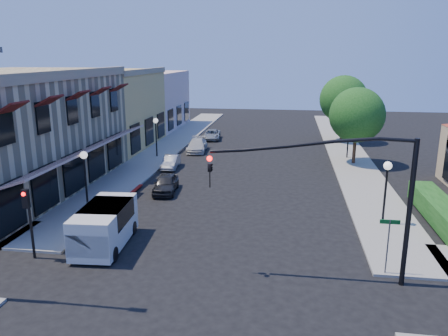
# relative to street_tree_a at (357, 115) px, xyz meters

# --- Properties ---
(ground) EXTENTS (120.00, 120.00, 0.00)m
(ground) POSITION_rel_street_tree_a_xyz_m (-8.80, -22.00, -4.19)
(ground) COLOR black
(ground) RESTS_ON ground
(sidewalk_left) EXTENTS (3.50, 50.00, 0.12)m
(sidewalk_left) POSITION_rel_street_tree_a_xyz_m (-17.55, 5.00, -4.13)
(sidewalk_left) COLOR gray
(sidewalk_left) RESTS_ON ground
(sidewalk_right) EXTENTS (3.50, 50.00, 0.12)m
(sidewalk_right) POSITION_rel_street_tree_a_xyz_m (-0.05, 5.00, -4.13)
(sidewalk_right) COLOR gray
(sidewalk_right) RESTS_ON ground
(curb_red_strip) EXTENTS (0.25, 10.00, 0.06)m
(curb_red_strip) POSITION_rel_street_tree_a_xyz_m (-15.70, -14.00, -4.19)
(curb_red_strip) COLOR maroon
(curb_red_strip) RESTS_ON ground
(corner_brick_building) EXTENTS (11.77, 18.20, 8.10)m
(corner_brick_building) POSITION_rel_street_tree_a_xyz_m (-24.25, -11.00, -0.19)
(corner_brick_building) COLOR #CEBA8B
(corner_brick_building) RESTS_ON ground
(yellow_stucco_building) EXTENTS (10.00, 12.00, 7.60)m
(yellow_stucco_building) POSITION_rel_street_tree_a_xyz_m (-24.30, 4.00, -0.39)
(yellow_stucco_building) COLOR tan
(yellow_stucco_building) RESTS_ON ground
(pink_stucco_building) EXTENTS (10.00, 12.00, 7.00)m
(pink_stucco_building) POSITION_rel_street_tree_a_xyz_m (-24.30, 16.00, -0.69)
(pink_stucco_building) COLOR beige
(pink_stucco_building) RESTS_ON ground
(hedge) EXTENTS (1.40, 8.00, 1.10)m
(hedge) POSITION_rel_street_tree_a_xyz_m (2.90, -13.00, -4.19)
(hedge) COLOR #144714
(hedge) RESTS_ON ground
(street_tree_a) EXTENTS (4.56, 4.56, 6.48)m
(street_tree_a) POSITION_rel_street_tree_a_xyz_m (0.00, 0.00, 0.00)
(street_tree_a) COLOR #392417
(street_tree_a) RESTS_ON ground
(street_tree_b) EXTENTS (4.94, 4.94, 7.02)m
(street_tree_b) POSITION_rel_street_tree_a_xyz_m (0.00, 10.00, 0.35)
(street_tree_b) COLOR #392417
(street_tree_b) RESTS_ON ground
(signal_mast_arm) EXTENTS (8.01, 0.39, 6.00)m
(signal_mast_arm) POSITION_rel_street_tree_a_xyz_m (-2.94, -20.50, -0.11)
(signal_mast_arm) COLOR black
(signal_mast_arm) RESTS_ON ground
(secondary_signal) EXTENTS (0.28, 0.42, 3.32)m
(secondary_signal) POSITION_rel_street_tree_a_xyz_m (-16.80, -20.59, -1.88)
(secondary_signal) COLOR black
(secondary_signal) RESTS_ON ground
(street_name_sign) EXTENTS (0.80, 0.06, 2.50)m
(street_name_sign) POSITION_rel_street_tree_a_xyz_m (-1.30, -19.80, -2.50)
(street_name_sign) COLOR #595B5E
(street_name_sign) RESTS_ON ground
(lamppost_left_near) EXTENTS (0.44, 0.44, 3.57)m
(lamppost_left_near) POSITION_rel_street_tree_a_xyz_m (-17.30, -14.00, -1.46)
(lamppost_left_near) COLOR black
(lamppost_left_near) RESTS_ON ground
(lamppost_left_far) EXTENTS (0.44, 0.44, 3.57)m
(lamppost_left_far) POSITION_rel_street_tree_a_xyz_m (-17.30, 0.00, -1.46)
(lamppost_left_far) COLOR black
(lamppost_left_far) RESTS_ON ground
(lamppost_right_near) EXTENTS (0.44, 0.44, 3.57)m
(lamppost_right_near) POSITION_rel_street_tree_a_xyz_m (-0.30, -14.00, -1.46)
(lamppost_right_near) COLOR black
(lamppost_right_near) RESTS_ON ground
(lamppost_right_far) EXTENTS (0.44, 0.44, 3.57)m
(lamppost_right_far) POSITION_rel_street_tree_a_xyz_m (-0.30, 2.00, -1.46)
(lamppost_right_far) COLOR black
(lamppost_right_far) RESTS_ON ground
(white_van) EXTENTS (2.28, 4.67, 2.01)m
(white_van) POSITION_rel_street_tree_a_xyz_m (-14.09, -18.83, -3.03)
(white_van) COLOR silver
(white_van) RESTS_ON ground
(parked_car_a) EXTENTS (1.81, 3.70, 1.22)m
(parked_car_a) POSITION_rel_street_tree_a_xyz_m (-13.60, -10.00, -3.59)
(parked_car_a) COLOR black
(parked_car_a) RESTS_ON ground
(parked_car_b) EXTENTS (1.33, 3.24, 1.04)m
(parked_car_b) POSITION_rel_street_tree_a_xyz_m (-15.00, -3.61, -3.67)
(parked_car_b) COLOR #AAABAF
(parked_car_b) RESTS_ON ground
(parked_car_c) EXTENTS (2.02, 4.30, 1.21)m
(parked_car_c) POSITION_rel_street_tree_a_xyz_m (-14.21, 3.00, -3.59)
(parked_car_c) COLOR #B9B9B7
(parked_car_c) RESTS_ON ground
(parked_car_d) EXTENTS (2.14, 3.96, 1.06)m
(parked_car_d) POSITION_rel_street_tree_a_xyz_m (-13.90, 9.38, -3.67)
(parked_car_d) COLOR #95999A
(parked_car_d) RESTS_ON ground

